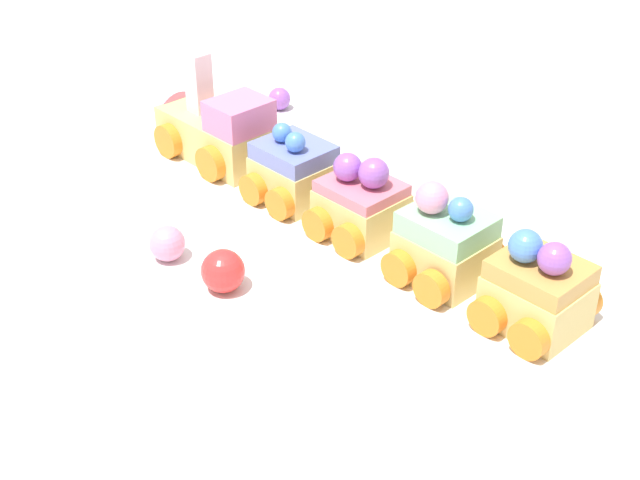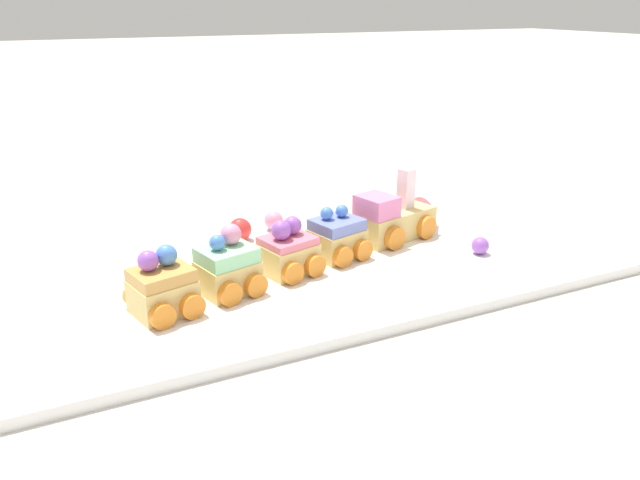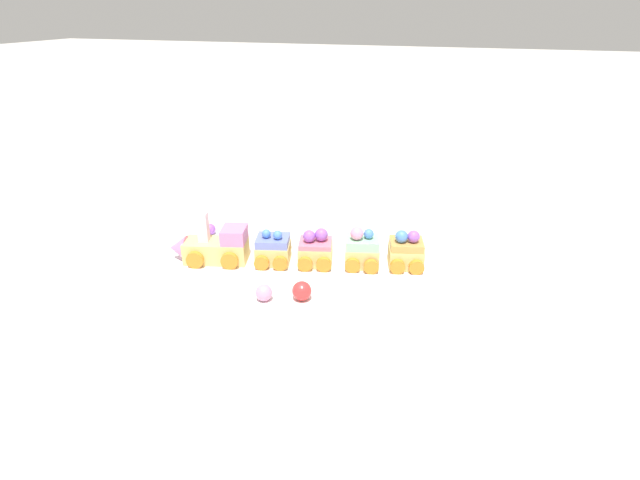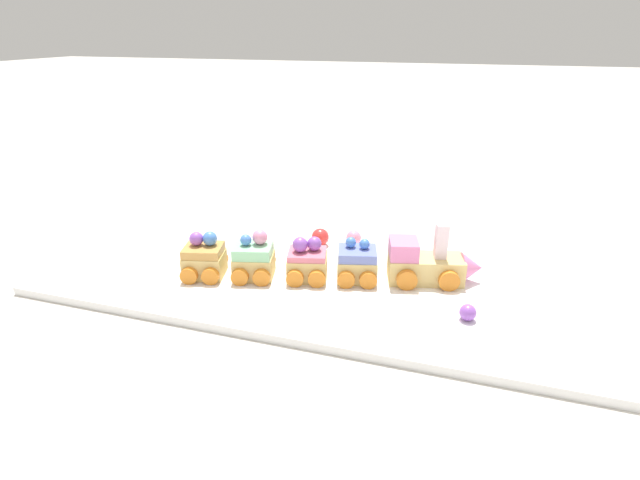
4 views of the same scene
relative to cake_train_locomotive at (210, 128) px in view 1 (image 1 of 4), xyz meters
The scene contains 10 objects.
ground_plane 0.14m from the cake_train_locomotive, 164.63° to the right, with size 10.00×10.00×0.00m, color beige.
display_board 0.14m from the cake_train_locomotive, 164.63° to the right, with size 0.84×0.32×0.01m, color white.
cake_train_locomotive is the anchor object (origin of this frame).
cake_car_blueberry 0.10m from the cake_train_locomotive, 165.74° to the right, with size 0.07×0.08×0.06m.
cake_car_strawberry 0.18m from the cake_train_locomotive, 165.64° to the right, with size 0.07×0.08×0.06m.
cake_car_mint 0.25m from the cake_train_locomotive, 165.70° to the right, with size 0.07×0.08×0.07m.
cake_car_caramel 0.33m from the cake_train_locomotive, 165.70° to the right, with size 0.07×0.08×0.07m.
gumball_red 0.20m from the cake_train_locomotive, 159.00° to the left, with size 0.03×0.03×0.03m, color red.
gumball_purple 0.11m from the cake_train_locomotive, 58.95° to the right, with size 0.02×0.02×0.02m, color #9956C6.
gumball_pink 0.17m from the cake_train_locomotive, 146.84° to the left, with size 0.03×0.03×0.03m, color pink.
Camera 1 is at (-0.50, 0.29, 0.35)m, focal length 50.00 mm.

